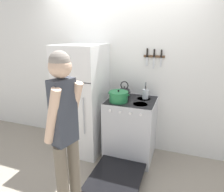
# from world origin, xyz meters

# --- Properties ---
(ground_plane) EXTENTS (14.00, 14.00, 0.00)m
(ground_plane) POSITION_xyz_m (0.00, 0.00, 0.00)
(ground_plane) COLOR gray
(wall_back) EXTENTS (10.00, 0.06, 2.55)m
(wall_back) POSITION_xyz_m (0.00, 0.03, 1.27)
(wall_back) COLOR silver
(wall_back) RESTS_ON ground_plane
(refrigerator) EXTENTS (0.66, 0.74, 1.71)m
(refrigerator) POSITION_xyz_m (-0.49, -0.36, 0.86)
(refrigerator) COLOR white
(refrigerator) RESTS_ON ground_plane
(stove_range) EXTENTS (0.71, 1.40, 0.93)m
(stove_range) POSITION_xyz_m (0.30, -0.36, 0.46)
(stove_range) COLOR silver
(stove_range) RESTS_ON ground_plane
(dutch_oven_pot) EXTENTS (0.32, 0.28, 0.18)m
(dutch_oven_pot) POSITION_xyz_m (0.14, -0.45, 1.01)
(dutch_oven_pot) COLOR #237A42
(dutch_oven_pot) RESTS_ON stove_range
(tea_kettle) EXTENTS (0.20, 0.16, 0.24)m
(tea_kettle) POSITION_xyz_m (0.15, -0.19, 1.01)
(tea_kettle) COLOR black
(tea_kettle) RESTS_ON stove_range
(utensil_jar) EXTENTS (0.09, 0.09, 0.25)m
(utensil_jar) POSITION_xyz_m (0.48, -0.19, 1.01)
(utensil_jar) COLOR silver
(utensil_jar) RESTS_ON stove_range
(person) EXTENTS (0.34, 0.40, 1.73)m
(person) POSITION_xyz_m (-0.04, -1.56, 0.99)
(person) COLOR #6B6051
(person) RESTS_ON ground_plane
(wall_knife_strip) EXTENTS (0.31, 0.03, 0.30)m
(wall_knife_strip) POSITION_xyz_m (0.54, -0.02, 1.55)
(wall_knife_strip) COLOR brown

